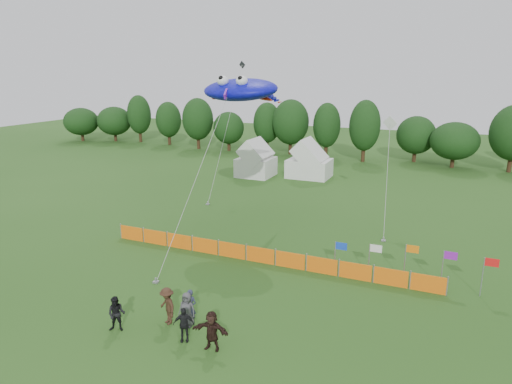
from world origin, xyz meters
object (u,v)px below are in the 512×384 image
at_px(spectator_d, 184,324).
at_px(stingray_kite, 243,90).
at_px(spectator_a, 190,307).
at_px(spectator_c, 167,306).
at_px(tent_left, 256,161).
at_px(spectator_b, 117,314).
at_px(barrier_fence, 260,255).
at_px(tent_right, 309,163).
at_px(spectator_f, 212,331).
at_px(spectator_e, 187,309).

height_order(spectator_d, stingray_kite, stingray_kite).
height_order(spectator_a, spectator_c, spectator_c).
bearing_deg(tent_left, spectator_c, -74.06).
distance_m(spectator_a, spectator_b, 3.40).
bearing_deg(stingray_kite, spectator_d, -74.85).
bearing_deg(barrier_fence, spectator_c, -98.50).
bearing_deg(tent_right, spectator_f, -79.95).
height_order(spectator_f, stingray_kite, stingray_kite).
xyz_separation_m(barrier_fence, spectator_b, (-3.05, -9.85, 0.36)).
relative_size(spectator_b, spectator_c, 0.93).
relative_size(tent_left, spectator_b, 2.29).
xyz_separation_m(barrier_fence, spectator_c, (-1.25, -8.38, 0.42)).
xyz_separation_m(tent_right, spectator_f, (5.95, -33.60, -0.79)).
xyz_separation_m(tent_left, barrier_fence, (10.03, -22.35, -1.25)).
relative_size(barrier_fence, spectator_b, 12.80).
relative_size(tent_right, spectator_b, 2.78).
height_order(barrier_fence, spectator_b, spectator_b).
distance_m(spectator_c, spectator_d, 1.78).
bearing_deg(spectator_c, spectator_d, -2.00).
bearing_deg(tent_left, spectator_d, -72.01).
distance_m(tent_left, spectator_f, 33.85).
bearing_deg(spectator_d, tent_right, 72.08).
relative_size(tent_left, tent_right, 0.83).
height_order(tent_left, spectator_b, tent_left).
xyz_separation_m(spectator_a, spectator_b, (-2.79, -1.94, 0.00)).
xyz_separation_m(spectator_d, spectator_f, (1.46, -0.06, 0.09)).
bearing_deg(tent_left, barrier_fence, -65.83).
relative_size(spectator_a, spectator_d, 1.05).
bearing_deg(barrier_fence, spectator_d, -88.45).
xyz_separation_m(tent_right, spectator_d, (4.50, -33.54, -0.88)).
bearing_deg(spectator_d, barrier_fence, 65.99).
relative_size(spectator_e, spectator_f, 0.94).
xyz_separation_m(barrier_fence, stingray_kite, (-3.86, 5.88, 9.93)).
relative_size(spectator_f, stingray_kite, 0.10).
height_order(tent_right, spectator_d, tent_right).
height_order(tent_right, spectator_b, tent_right).
height_order(tent_left, stingray_kite, stingray_kite).
distance_m(spectator_f, stingray_kite, 18.83).
relative_size(spectator_a, spectator_f, 0.95).
xyz_separation_m(spectator_c, spectator_f, (2.96, -1.00, -0.02)).
relative_size(spectator_b, spectator_d, 1.05).
bearing_deg(spectator_a, spectator_f, -40.40).
height_order(barrier_fence, spectator_c, spectator_c).
bearing_deg(spectator_b, spectator_a, 13.12).
distance_m(tent_right, stingray_kite, 20.32).
bearing_deg(spectator_d, stingray_kite, 79.59).
xyz_separation_m(spectator_c, spectator_e, (0.97, 0.20, -0.07)).
height_order(spectator_b, spectator_e, spectator_b).
distance_m(spectator_e, stingray_kite, 17.38).
bearing_deg(spectator_a, tent_left, 104.21).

